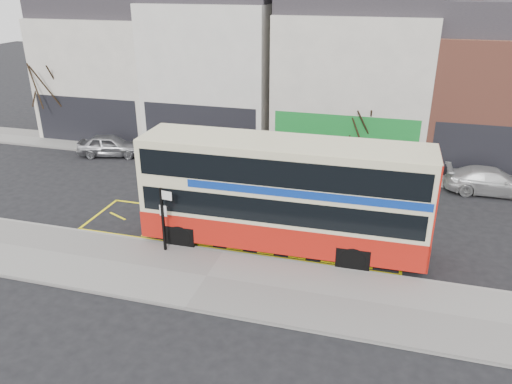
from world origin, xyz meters
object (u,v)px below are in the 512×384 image
(bus_stop_post, at_px, (164,213))
(car_silver, at_px, (110,145))
(car_white, at_px, (492,181))
(street_tree_left, at_px, (45,73))
(double_decker_bus, at_px, (284,193))
(street_tree_right, at_px, (362,116))
(car_grey, at_px, (280,168))

(bus_stop_post, distance_m, car_silver, 13.43)
(car_white, height_order, street_tree_left, street_tree_left)
(double_decker_bus, height_order, car_silver, double_decker_bus)
(bus_stop_post, relative_size, car_white, 0.59)
(street_tree_right, bearing_deg, car_grey, -142.20)
(double_decker_bus, bearing_deg, car_white, 41.55)
(street_tree_right, bearing_deg, car_silver, -172.26)
(car_silver, xyz_separation_m, car_white, (22.29, 0.03, -0.01))
(street_tree_left, bearing_deg, car_grey, -10.17)
(car_silver, bearing_deg, street_tree_left, 56.23)
(double_decker_bus, bearing_deg, car_silver, 146.45)
(double_decker_bus, relative_size, street_tree_left, 1.72)
(street_tree_left, bearing_deg, bus_stop_post, -40.80)
(bus_stop_post, bearing_deg, car_silver, 137.80)
(car_white, bearing_deg, car_silver, 88.50)
(double_decker_bus, relative_size, bus_stop_post, 4.21)
(double_decker_bus, height_order, street_tree_left, street_tree_left)
(bus_stop_post, distance_m, street_tree_left, 18.89)
(double_decker_bus, relative_size, street_tree_right, 2.50)
(car_silver, bearing_deg, bus_stop_post, -153.94)
(double_decker_bus, distance_m, street_tree_left, 21.40)
(car_white, distance_m, street_tree_left, 28.16)
(street_tree_right, bearing_deg, bus_stop_post, -118.26)
(double_decker_bus, xyz_separation_m, street_tree_right, (2.16, 10.46, 0.73))
(car_silver, bearing_deg, double_decker_bus, -136.75)
(bus_stop_post, bearing_deg, car_grey, 81.82)
(car_grey, height_order, street_tree_right, street_tree_right)
(bus_stop_post, height_order, car_grey, bus_stop_post)
(bus_stop_post, relative_size, street_tree_right, 0.59)
(car_grey, bearing_deg, bus_stop_post, 159.05)
(bus_stop_post, height_order, street_tree_right, street_tree_right)
(double_decker_bus, xyz_separation_m, car_grey, (-1.83, 7.36, -1.78))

